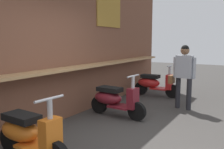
{
  "coord_description": "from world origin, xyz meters",
  "views": [
    {
      "loc": [
        -3.42,
        -1.65,
        1.68
      ],
      "look_at": [
        0.77,
        0.86,
        1.01
      ],
      "focal_mm": 39.63,
      "sensor_mm": 36.0,
      "label": 1
    }
  ],
  "objects_px": {
    "scooter_orange": "(27,133)",
    "shopper_with_handbag": "(183,71)",
    "scooter_red": "(154,83)",
    "scooter_maroon": "(114,99)"
  },
  "relations": [
    {
      "from": "scooter_maroon",
      "to": "shopper_with_handbag",
      "type": "bearing_deg",
      "value": 54.17
    },
    {
      "from": "scooter_orange",
      "to": "scooter_red",
      "type": "relative_size",
      "value": 1.0
    },
    {
      "from": "scooter_red",
      "to": "scooter_maroon",
      "type": "bearing_deg",
      "value": -91.41
    },
    {
      "from": "scooter_orange",
      "to": "shopper_with_handbag",
      "type": "bearing_deg",
      "value": 76.67
    },
    {
      "from": "scooter_red",
      "to": "shopper_with_handbag",
      "type": "bearing_deg",
      "value": -42.66
    },
    {
      "from": "scooter_maroon",
      "to": "scooter_orange",
      "type": "bearing_deg",
      "value": -86.44
    },
    {
      "from": "scooter_orange",
      "to": "scooter_maroon",
      "type": "height_order",
      "value": "same"
    },
    {
      "from": "scooter_orange",
      "to": "shopper_with_handbag",
      "type": "distance_m",
      "value": 4.02
    },
    {
      "from": "scooter_maroon",
      "to": "shopper_with_handbag",
      "type": "xyz_separation_m",
      "value": [
        1.4,
        -1.15,
        0.56
      ]
    },
    {
      "from": "scooter_orange",
      "to": "scooter_maroon",
      "type": "relative_size",
      "value": 1.0
    }
  ]
}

